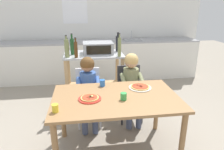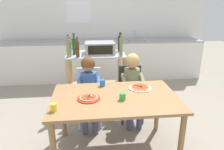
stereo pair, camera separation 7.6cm
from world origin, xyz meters
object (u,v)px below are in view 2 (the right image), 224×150
(bottle_squat_spirits, at_px, (69,48))
(drinking_cup_green, at_px, (122,96))
(dining_chair_left, at_px, (89,92))
(dining_chair_right, at_px, (131,89))
(bottle_slim_sauce, at_px, (121,47))
(pizza_plate_red_rimmed, at_px, (89,98))
(drinking_cup_yellow, at_px, (54,107))
(bottle_tall_green_wine, at_px, (70,47))
(bottle_brown_beer, at_px, (74,46))
(bottle_dark_olive_oil, at_px, (120,43))
(drinking_cup_blue, at_px, (102,83))
(kitchen_island_cart, at_px, (96,71))
(toaster_oven, at_px, (100,48))
(bottle_clear_vinegar, at_px, (78,49))
(child_in_olive_shirt, at_px, (133,80))
(child_in_blue_striped_shirt, at_px, (89,84))
(pizza_plate_white, at_px, (140,87))
(dining_table, at_px, (115,104))

(bottle_squat_spirits, bearing_deg, drinking_cup_green, -61.13)
(dining_chair_left, distance_m, dining_chair_right, 0.62)
(bottle_slim_sauce, distance_m, pizza_plate_red_rimmed, 1.22)
(drinking_cup_yellow, bearing_deg, bottle_tall_green_wine, 88.61)
(bottle_brown_beer, bearing_deg, pizza_plate_red_rimmed, -80.51)
(bottle_dark_olive_oil, relative_size, bottle_slim_sauce, 0.90)
(bottle_brown_beer, xyz_separation_m, dining_chair_right, (0.83, -0.51, -0.57))
(bottle_brown_beer, height_order, dining_chair_right, bottle_brown_beer)
(dining_chair_right, relative_size, drinking_cup_blue, 9.88)
(bottle_slim_sauce, height_order, drinking_cup_green, bottle_slim_sauce)
(kitchen_island_cart, distance_m, toaster_oven, 0.41)
(bottle_clear_vinegar, distance_m, child_in_olive_shirt, 0.96)
(kitchen_island_cart, distance_m, child_in_olive_shirt, 0.82)
(kitchen_island_cart, distance_m, child_in_blue_striped_shirt, 0.71)
(kitchen_island_cart, distance_m, bottle_tall_green_wine, 0.58)
(child_in_blue_striped_shirt, relative_size, pizza_plate_red_rimmed, 4.06)
(bottle_squat_spirits, bearing_deg, pizza_plate_red_rimmed, -75.45)
(child_in_olive_shirt, distance_m, pizza_plate_red_rimmed, 0.91)
(bottle_tall_green_wine, distance_m, drinking_cup_yellow, 1.61)
(dining_chair_left, bearing_deg, bottle_squat_spirits, 126.95)
(dining_chair_left, relative_size, drinking_cup_blue, 9.88)
(dining_chair_left, bearing_deg, pizza_plate_white, -39.40)
(bottle_dark_olive_oil, distance_m, pizza_plate_red_rimmed, 1.56)
(child_in_olive_shirt, height_order, drinking_cup_yellow, child_in_olive_shirt)
(dining_table, xyz_separation_m, drinking_cup_green, (0.07, -0.09, 0.13))
(bottle_clear_vinegar, bearing_deg, child_in_blue_striped_shirt, -71.85)
(dining_chair_right, bearing_deg, bottle_clear_vinegar, 158.47)
(dining_chair_right, relative_size, child_in_olive_shirt, 0.79)
(bottle_brown_beer, height_order, drinking_cup_yellow, bottle_brown_beer)
(toaster_oven, distance_m, drinking_cup_yellow, 1.65)
(child_in_olive_shirt, bearing_deg, dining_table, -117.60)
(drinking_cup_green, xyz_separation_m, drinking_cup_yellow, (-0.69, -0.17, 0.00))
(bottle_tall_green_wine, relative_size, drinking_cup_blue, 3.15)
(toaster_oven, distance_m, drinking_cup_blue, 0.99)
(toaster_oven, bearing_deg, pizza_plate_white, -68.83)
(dining_chair_right, bearing_deg, bottle_brown_beer, 148.42)
(toaster_oven, distance_m, child_in_blue_striped_shirt, 0.81)
(bottle_tall_green_wine, distance_m, dining_chair_right, 1.21)
(kitchen_island_cart, distance_m, dining_chair_right, 0.74)
(bottle_slim_sauce, distance_m, child_in_blue_striped_shirt, 0.79)
(bottle_tall_green_wine, bearing_deg, bottle_slim_sauce, -20.12)
(kitchen_island_cart, relative_size, toaster_oven, 1.99)
(drinking_cup_blue, bearing_deg, bottle_brown_beer, 112.54)
(bottle_dark_olive_oil, xyz_separation_m, bottle_slim_sauce, (-0.04, -0.36, 0.01))
(bottle_dark_olive_oil, relative_size, pizza_plate_red_rimmed, 1.30)
(dining_table, bearing_deg, drinking_cup_green, -50.68)
(child_in_blue_striped_shirt, relative_size, drinking_cup_blue, 12.23)
(bottle_squat_spirits, bearing_deg, toaster_oven, 21.94)
(bottle_clear_vinegar, relative_size, dining_chair_right, 0.38)
(bottle_tall_green_wine, relative_size, bottle_dark_olive_oil, 0.80)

